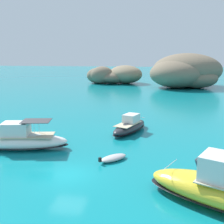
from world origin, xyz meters
name	(u,v)px	position (x,y,z in m)	size (l,w,h in m)	color
ground_plane	(68,175)	(0.00, 0.00, 0.00)	(400.00, 400.00, 0.00)	#0F7F89
islet_large	(185,73)	(13.51, 61.60, 3.93)	(26.58, 26.42, 9.34)	#84755B
islet_small	(114,76)	(-7.77, 68.25, 2.45)	(19.58, 15.41, 5.66)	#756651
motorboat_charcoal	(130,126)	(3.32, 12.48, 0.69)	(4.42, 7.22, 2.05)	#2D2D33
motorboat_white	(21,140)	(-6.19, 4.74, 0.88)	(9.20, 4.33, 2.77)	white
dinghy_tender	(113,158)	(2.89, 3.37, 0.22)	(2.56, 2.67, 0.58)	#B2B2B2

